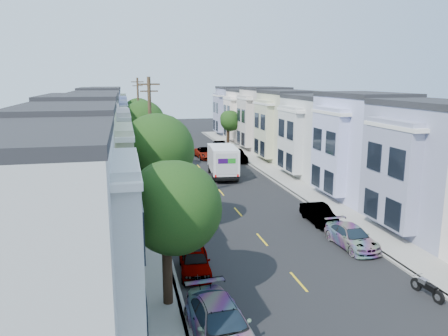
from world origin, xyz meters
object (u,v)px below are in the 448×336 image
(lead_sedan, at_px, (206,153))
(parked_left_b, at_px, (195,261))
(parked_left_c, at_px, (175,211))
(utility_pole_near, at_px, (151,144))
(tree_b, at_px, (156,151))
(fedex_truck, at_px, (223,160))
(tree_e, at_px, (138,115))
(tree_d, at_px, (142,122))
(parked_left_a, at_px, (221,324))
(tree_a, at_px, (173,208))
(tree_far_r, at_px, (230,121))
(parked_right_c, at_px, (236,156))
(motorcycle, at_px, (427,288))
(tree_c, at_px, (149,142))
(parked_right_b, at_px, (319,214))
(parked_right_a, at_px, (352,237))
(parked_right_d, at_px, (220,146))
(utility_pole_far, at_px, (139,116))
(parked_left_d, at_px, (160,173))

(lead_sedan, relative_size, parked_left_b, 1.23)
(parked_left_c, bearing_deg, utility_pole_near, 117.43)
(tree_b, bearing_deg, fedex_truck, 63.50)
(tree_e, distance_m, lead_sedan, 12.85)
(tree_d, bearing_deg, parked_left_a, -87.54)
(tree_a, height_order, tree_far_r, tree_a)
(tree_e, height_order, parked_right_c, tree_e)
(parked_left_a, relative_size, motorcycle, 2.54)
(tree_c, bearing_deg, utility_pole_near, -89.95)
(parked_left_b, distance_m, parked_right_b, 11.51)
(parked_right_a, xyz_separation_m, parked_right_d, (0.00, 37.06, 0.02))
(tree_d, xyz_separation_m, parked_left_c, (1.40, -17.30, -4.81))
(utility_pole_far, bearing_deg, fedex_truck, -63.60)
(tree_d, distance_m, motorcycle, 33.73)
(tree_b, bearing_deg, parked_left_c, 63.52)
(utility_pole_near, bearing_deg, tree_b, -90.02)
(lead_sedan, xyz_separation_m, parked_right_d, (3.11, 5.63, -0.02))
(tree_a, height_order, utility_pole_near, utility_pole_near)
(utility_pole_far, relative_size, lead_sedan, 2.03)
(tree_a, bearing_deg, parked_left_c, 83.41)
(parked_left_c, distance_m, parked_left_d, 13.05)
(parked_right_c, bearing_deg, parked_left_d, -147.39)
(lead_sedan, relative_size, parked_right_a, 1.16)
(parked_left_d, bearing_deg, tree_far_r, 55.76)
(tree_e, height_order, parked_right_b, tree_e)
(tree_far_r, height_order, lead_sedan, tree_far_r)
(parked_right_d, xyz_separation_m, motorcycle, (0.35, -43.43, -0.25))
(utility_pole_far, bearing_deg, parked_right_b, -70.55)
(parked_left_c, height_order, parked_right_a, parked_right_a)
(tree_a, xyz_separation_m, tree_b, (0.00, 9.33, 1.01))
(fedex_truck, distance_m, parked_left_c, 14.48)
(parked_right_d, bearing_deg, motorcycle, -88.34)
(tree_b, relative_size, parked_right_b, 2.04)
(tree_c, height_order, parked_right_d, tree_c)
(tree_c, xyz_separation_m, tree_e, (0.00, 26.87, 0.14))
(utility_pole_far, relative_size, parked_left_a, 1.99)
(parked_left_a, xyz_separation_m, parked_right_d, (9.80, 44.83, -0.09))
(parked_left_b, distance_m, parked_right_a, 9.90)
(tree_far_r, bearing_deg, parked_left_d, -122.07)
(tree_d, height_order, parked_left_d, tree_d)
(parked_right_a, bearing_deg, lead_sedan, 92.77)
(motorcycle, bearing_deg, fedex_truck, 90.70)
(tree_a, distance_m, fedex_truck, 26.40)
(tree_b, height_order, parked_left_d, tree_b)
(tree_d, relative_size, tree_e, 1.05)
(tree_c, height_order, parked_left_d, tree_c)
(tree_a, xyz_separation_m, parked_left_d, (1.40, 25.20, -3.79))
(parked_left_d, bearing_deg, parked_left_a, -92.17)
(tree_e, relative_size, motorcycle, 3.73)
(parked_right_a, xyz_separation_m, parked_right_b, (0.00, 4.61, 0.01))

